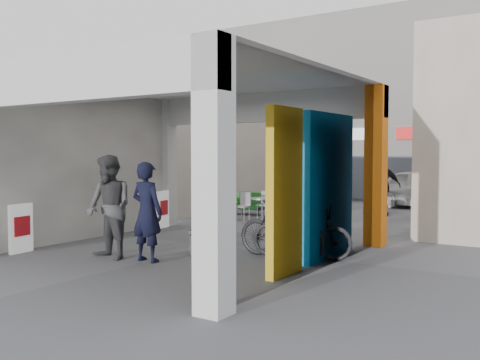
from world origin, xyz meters
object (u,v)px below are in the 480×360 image
Objects in this scene: produce_stand at (250,206)px; man_back_turned at (109,207)px; bicycle_rear at (281,229)px; white_van at (429,189)px; cafe_set at (263,210)px; man_with_dog at (147,212)px; border_collie at (197,243)px; bicycle_front at (302,232)px; man_elderly at (299,203)px; man_crates at (382,186)px.

man_back_turned reaches higher than produce_stand.
man_back_turned is 3.33m from bicycle_rear.
produce_stand is 0.26× the size of white_van.
cafe_set is 6.62m from man_with_dog.
border_collie is 0.30× the size of bicycle_front.
man_elderly is (1.18, 2.20, 0.68)m from border_collie.
bicycle_rear is at bearing 79.07° from man_crates.
man_back_turned is (-1.09, -1.31, 0.77)m from border_collie.
man_elderly is at bearing 60.64° from border_collie.
bicycle_rear is at bearing -58.49° from produce_stand.
man_elderly is 0.43× the size of white_van.
cafe_set is 4.29m from man_elderly.
man_crates reaches higher than white_van.
bicycle_rear reaches higher than cafe_set.
cafe_set is 0.33× the size of white_van.
produce_stand is at bearing 112.18° from border_collie.
man_elderly is (1.51, 3.28, -0.03)m from man_with_dog.
white_van is (1.77, 11.22, 0.49)m from border_collie.
cafe_set is at bearing 34.81° from bicycle_rear.
produce_stand reaches higher than border_collie.
produce_stand is 7.87m from man_back_turned.
produce_stand is 0.57× the size of bicycle_front.
man_with_dog is at bearing 131.25° from bicycle_rear.
bicycle_rear reaches higher than produce_stand.
cafe_set reaches higher than border_collie.
man_back_turned is 9.83m from man_crates.
bicycle_front is (3.06, 2.07, -0.49)m from man_back_turned.
man_elderly is 0.93× the size of bicycle_front.
border_collie is 0.14× the size of white_van.
man_elderly is at bearing -52.21° from produce_stand.
white_van is (4.51, 4.86, 0.44)m from produce_stand.
man_elderly reaches higher than border_collie.
man_crates is 1.04× the size of bicycle_rear.
border_collie is at bearing 98.63° from bicycle_front.
white_van is at bearing 59.69° from cafe_set.
cafe_set is at bearing 32.18° from man_crates.
white_van is (2.86, 12.52, -0.28)m from man_back_turned.
man_elderly is 0.98× the size of bicycle_rear.
bicycle_front reaches higher than border_collie.
man_crates is (-0.14, 6.09, 0.06)m from man_elderly.
bicycle_rear is at bearing 18.88° from border_collie.
bicycle_front is (0.93, -7.52, -0.46)m from man_crates.
produce_stand is at bearing 138.59° from cafe_set.
white_van is (0.16, 10.63, 0.17)m from bicycle_rear.
bicycle_rear is (0.44, -1.61, -0.35)m from man_elderly.
cafe_set is at bearing 105.79° from border_collie.
man_elderly is 6.10m from man_crates.
man_with_dog is 1.01× the size of bicycle_rear.
white_van reaches higher than bicycle_front.
bicycle_rear is (1.61, 0.59, 0.33)m from border_collie.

